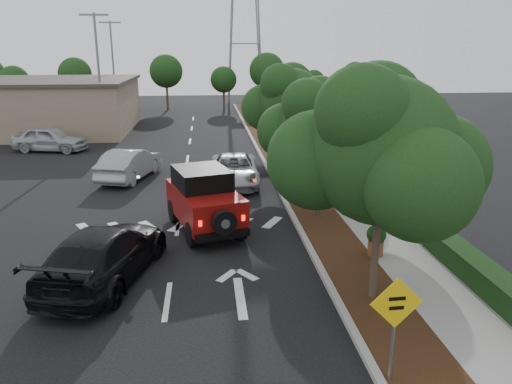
{
  "coord_description": "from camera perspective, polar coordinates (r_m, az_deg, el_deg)",
  "views": [
    {
      "loc": [
        1.18,
        -12.44,
        6.71
      ],
      "look_at": [
        2.75,
        3.0,
        2.16
      ],
      "focal_mm": 35.0,
      "sensor_mm": 36.0,
      "label": 1
    }
  ],
  "objects": [
    {
      "name": "sidewalk",
      "position": [
        26.11,
        8.42,
        1.4
      ],
      "size": [
        2.0,
        70.0,
        0.12
      ],
      "primitive_type": "cube",
      "color": "gray",
      "rests_on": "ground"
    },
    {
      "name": "silver_suv_ahead",
      "position": [
        25.11,
        -2.54,
        2.53
      ],
      "size": [
        2.65,
        5.34,
        1.45
      ],
      "primitive_type": "imported",
      "rotation": [
        0.0,
        0.0,
        -0.05
      ],
      "color": "#ACAEB4",
      "rests_on": "ground"
    },
    {
      "name": "curb",
      "position": [
        25.56,
        2.1,
        1.27
      ],
      "size": [
        0.2,
        70.0,
        0.15
      ],
      "primitive_type": "cube",
      "color": "#9E9B93",
      "rests_on": "ground"
    },
    {
      "name": "light_pole_b",
      "position": [
        51.62,
        -15.58,
        8.27
      ],
      "size": [
        2.0,
        0.22,
        9.0
      ],
      "primitive_type": null,
      "color": "slate",
      "rests_on": "ground"
    },
    {
      "name": "red_jeep",
      "position": [
        18.91,
        -6.07,
        -0.76
      ],
      "size": [
        3.08,
        4.75,
        2.33
      ],
      "rotation": [
        0.0,
        0.0,
        0.28
      ],
      "color": "black",
      "rests_on": "ground"
    },
    {
      "name": "transmission_tower",
      "position": [
        61.01,
        -1.24,
        10.01
      ],
      "size": [
        7.0,
        4.0,
        28.0
      ],
      "primitive_type": null,
      "color": "slate",
      "rests_on": "ground"
    },
    {
      "name": "black_suv_oncoming",
      "position": [
        15.48,
        -16.93,
        -6.78
      ],
      "size": [
        3.63,
        6.05,
        1.64
      ],
      "primitive_type": "imported",
      "rotation": [
        0.0,
        0.0,
        2.89
      ],
      "color": "black",
      "rests_on": "ground"
    },
    {
      "name": "street_tree_mid",
      "position": [
        20.58,
        6.95,
        -2.82
      ],
      "size": [
        3.2,
        3.2,
        5.32
      ],
      "primitive_type": null,
      "color": "black",
      "rests_on": "ground"
    },
    {
      "name": "street_tree_near",
      "position": [
        14.39,
        13.09,
        -11.92
      ],
      "size": [
        3.8,
        3.8,
        5.92
      ],
      "primitive_type": null,
      "color": "black",
      "rests_on": "ground"
    },
    {
      "name": "ground",
      "position": [
        14.19,
        -10.1,
        -12.17
      ],
      "size": [
        120.0,
        120.0,
        0.0
      ],
      "primitive_type": "plane",
      "color": "black",
      "rests_on": "ground"
    },
    {
      "name": "light_pole_a",
      "position": [
        39.77,
        -16.93,
        5.91
      ],
      "size": [
        2.0,
        0.22,
        9.0
      ],
      "primitive_type": null,
      "color": "slate",
      "rests_on": "ground"
    },
    {
      "name": "terracotta_planter",
      "position": [
        16.72,
        13.58,
        -5.03
      ],
      "size": [
        0.64,
        0.64,
        1.11
      ],
      "rotation": [
        0.0,
        0.0,
        0.11
      ],
      "color": "brown",
      "rests_on": "ground"
    },
    {
      "name": "parked_suv",
      "position": [
        35.8,
        -22.49,
        5.63
      ],
      "size": [
        5.15,
        2.97,
        1.65
      ],
      "primitive_type": "imported",
      "rotation": [
        0.0,
        0.0,
        1.35
      ],
      "color": "#AEB1B6",
      "rests_on": "ground"
    },
    {
      "name": "hedge",
      "position": [
        26.4,
        11.4,
        2.17
      ],
      "size": [
        0.8,
        70.0,
        0.8
      ],
      "primitive_type": "cube",
      "color": "black",
      "rests_on": "ground"
    },
    {
      "name": "street_tree_far",
      "position": [
        26.68,
        3.93,
        1.73
      ],
      "size": [
        3.4,
        3.4,
        5.62
      ],
      "primitive_type": null,
      "color": "black",
      "rests_on": "ground"
    },
    {
      "name": "speed_hump_sign",
      "position": [
        10.5,
        15.63,
        -13.46
      ],
      "size": [
        1.09,
        0.1,
        2.31
      ],
      "rotation": [
        0.0,
        0.0,
        0.03
      ],
      "color": "slate",
      "rests_on": "ground"
    },
    {
      "name": "planting_strip",
      "position": [
        25.71,
        4.31,
        1.3
      ],
      "size": [
        1.8,
        70.0,
        0.12
      ],
      "primitive_type": "cube",
      "color": "black",
      "rests_on": "ground"
    },
    {
      "name": "silver_sedan_oncoming",
      "position": [
        26.89,
        -14.24,
        3.13
      ],
      "size": [
        2.99,
        5.15,
        1.6
      ],
      "primitive_type": "imported",
      "rotation": [
        0.0,
        0.0,
        2.86
      ],
      "color": "#939599",
      "rests_on": "ground"
    }
  ]
}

